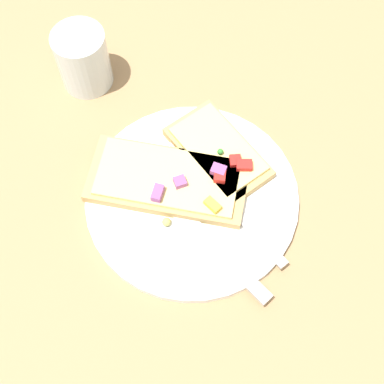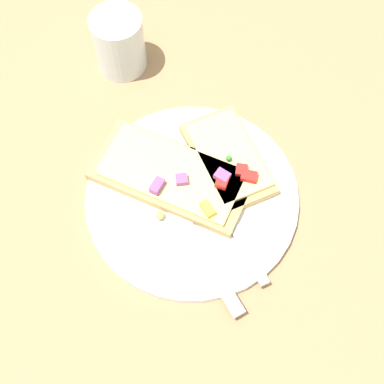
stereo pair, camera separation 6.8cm
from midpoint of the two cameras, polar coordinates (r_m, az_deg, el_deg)
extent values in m
plane|color=#9E7A51|center=(0.70, -2.77, -1.07)|extent=(4.00, 4.00, 0.00)
cylinder|color=white|center=(0.69, -2.79, -0.86)|extent=(0.28, 0.28, 0.01)
cube|color=#B7B7BC|center=(0.67, 3.02, -3.76)|extent=(0.11, 0.10, 0.01)
cube|color=#B7B7BC|center=(0.70, -2.03, 1.97)|extent=(0.06, 0.06, 0.01)
cube|color=#B7B7BC|center=(0.72, -3.39, 4.75)|extent=(0.02, 0.02, 0.00)
cube|color=#B7B7BC|center=(0.72, -3.85, 4.44)|extent=(0.02, 0.02, 0.00)
cube|color=#B7B7BC|center=(0.72, -4.31, 4.13)|extent=(0.02, 0.02, 0.00)
cube|color=#B7B7BC|center=(0.72, -4.77, 3.81)|extent=(0.02, 0.02, 0.00)
cube|color=#B7B7BC|center=(0.65, 2.35, -9.14)|extent=(0.07, 0.07, 0.01)
cube|color=#B7B7BC|center=(0.68, -4.39, -2.31)|extent=(0.11, 0.12, 0.00)
cube|color=tan|center=(0.69, -5.40, 0.91)|extent=(0.12, 0.21, 0.01)
cube|color=#E5CC7A|center=(0.68, -5.47, 1.29)|extent=(0.10, 0.19, 0.01)
cube|color=#934C8E|center=(0.67, -4.18, 0.79)|extent=(0.02, 0.02, 0.01)
cube|color=yellow|center=(0.66, -0.74, -1.70)|extent=(0.02, 0.02, 0.01)
cube|color=red|center=(0.67, 0.11, 1.36)|extent=(0.02, 0.02, 0.01)
cube|color=#934C8E|center=(0.66, -6.60, -0.41)|extent=(0.02, 0.02, 0.01)
cube|color=tan|center=(0.71, 0.06, 3.92)|extent=(0.16, 0.15, 0.01)
cube|color=#E5CC7A|center=(0.70, 0.06, 4.33)|extent=(0.14, 0.14, 0.01)
cube|color=#934C8E|center=(0.68, -0.01, 2.06)|extent=(0.02, 0.02, 0.01)
sphere|color=#388433|center=(0.69, 0.24, 4.04)|extent=(0.01, 0.01, 0.01)
cube|color=red|center=(0.68, 2.78, 2.59)|extent=(0.02, 0.02, 0.01)
cube|color=red|center=(0.68, 1.84, 3.08)|extent=(0.02, 0.02, 0.01)
sphere|color=tan|center=(0.71, 2.89, 4.26)|extent=(0.01, 0.01, 0.01)
sphere|color=tan|center=(0.67, -5.63, -3.51)|extent=(0.01, 0.01, 0.01)
cylinder|color=silver|center=(0.79, -14.05, 13.36)|extent=(0.07, 0.07, 0.09)
camera|label=1|loc=(0.03, -92.88, -5.94)|focal=50.00mm
camera|label=2|loc=(0.03, 87.12, 5.94)|focal=50.00mm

